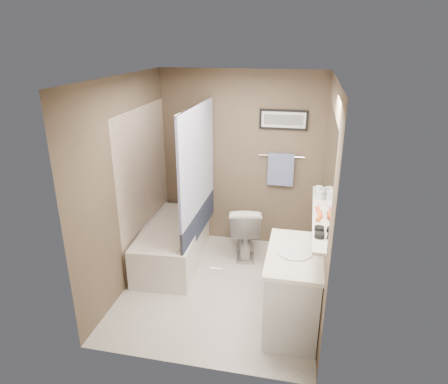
% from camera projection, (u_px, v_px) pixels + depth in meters
% --- Properties ---
extents(ground, '(2.50, 2.50, 0.00)m').
position_uv_depth(ground, '(221.00, 287.00, 4.73)').
color(ground, beige).
rests_on(ground, ground).
extents(ceiling, '(2.20, 2.50, 0.04)m').
position_uv_depth(ceiling, '(221.00, 79.00, 3.87)').
color(ceiling, silver).
rests_on(ceiling, wall_back).
extents(wall_back, '(2.20, 0.04, 2.40)m').
position_uv_depth(wall_back, '(241.00, 161.00, 5.42)').
color(wall_back, brown).
rests_on(wall_back, ground).
extents(wall_front, '(2.20, 0.04, 2.40)m').
position_uv_depth(wall_front, '(188.00, 247.00, 3.18)').
color(wall_front, brown).
rests_on(wall_front, ground).
extents(wall_left, '(0.04, 2.50, 2.40)m').
position_uv_depth(wall_left, '(128.00, 185.00, 4.51)').
color(wall_left, brown).
rests_on(wall_left, ground).
extents(wall_right, '(0.04, 2.50, 2.40)m').
position_uv_depth(wall_right, '(324.00, 201.00, 4.09)').
color(wall_right, brown).
rests_on(wall_right, ground).
extents(tile_surround, '(0.02, 1.55, 2.00)m').
position_uv_depth(tile_surround, '(145.00, 187.00, 5.04)').
color(tile_surround, beige).
rests_on(tile_surround, wall_left).
extents(curtain_rod, '(0.02, 1.55, 0.02)m').
position_uv_depth(curtain_rod, '(196.00, 105.00, 4.53)').
color(curtain_rod, silver).
rests_on(curtain_rod, wall_left).
extents(curtain_upper, '(0.03, 1.45, 1.28)m').
position_uv_depth(curtain_upper, '(197.00, 160.00, 4.76)').
color(curtain_upper, white).
rests_on(curtain_upper, curtain_rod).
extents(curtain_lower, '(0.03, 1.45, 0.36)m').
position_uv_depth(curtain_lower, '(199.00, 222.00, 5.06)').
color(curtain_lower, '#21293E').
rests_on(curtain_lower, curtain_rod).
extents(mirror, '(0.02, 1.60, 1.00)m').
position_uv_depth(mirror, '(329.00, 166.00, 3.80)').
color(mirror, silver).
rests_on(mirror, wall_right).
extents(shelf, '(0.12, 1.60, 0.03)m').
position_uv_depth(shelf, '(319.00, 215.00, 4.00)').
color(shelf, silver).
rests_on(shelf, wall_right).
extents(towel_bar, '(0.60, 0.02, 0.02)m').
position_uv_depth(towel_bar, '(282.00, 156.00, 5.26)').
color(towel_bar, silver).
rests_on(towel_bar, wall_back).
extents(towel, '(0.34, 0.05, 0.44)m').
position_uv_depth(towel, '(281.00, 170.00, 5.31)').
color(towel, '#92A3D5').
rests_on(towel, towel_bar).
extents(art_frame, '(0.62, 0.02, 0.26)m').
position_uv_depth(art_frame, '(284.00, 120.00, 5.11)').
color(art_frame, black).
rests_on(art_frame, wall_back).
extents(art_mat, '(0.56, 0.00, 0.20)m').
position_uv_depth(art_mat, '(284.00, 120.00, 5.09)').
color(art_mat, white).
rests_on(art_mat, art_frame).
extents(art_image, '(0.50, 0.00, 0.13)m').
position_uv_depth(art_image, '(283.00, 120.00, 5.09)').
color(art_image, '#595959').
rests_on(art_image, art_mat).
extents(door, '(0.80, 0.02, 2.00)m').
position_uv_depth(door, '(255.00, 277.00, 3.13)').
color(door, silver).
rests_on(door, wall_front).
extents(door_handle, '(0.10, 0.02, 0.02)m').
position_uv_depth(door_handle, '(216.00, 269.00, 3.24)').
color(door_handle, silver).
rests_on(door_handle, door).
extents(bathtub, '(0.81, 1.55, 0.50)m').
position_uv_depth(bathtub, '(173.00, 243.00, 5.22)').
color(bathtub, white).
rests_on(bathtub, ground).
extents(tub_rim, '(0.56, 1.36, 0.02)m').
position_uv_depth(tub_rim, '(172.00, 226.00, 5.13)').
color(tub_rim, white).
rests_on(tub_rim, bathtub).
extents(toilet, '(0.52, 0.77, 0.73)m').
position_uv_depth(toilet, '(245.00, 229.00, 5.34)').
color(toilet, silver).
rests_on(toilet, ground).
extents(vanity, '(0.52, 0.91, 0.80)m').
position_uv_depth(vanity, '(294.00, 292.00, 3.97)').
color(vanity, silver).
rests_on(vanity, ground).
extents(countertop, '(0.54, 0.96, 0.04)m').
position_uv_depth(countertop, '(296.00, 255.00, 3.82)').
color(countertop, white).
rests_on(countertop, vanity).
extents(sink_basin, '(0.34, 0.34, 0.01)m').
position_uv_depth(sink_basin, '(295.00, 252.00, 3.81)').
color(sink_basin, silver).
rests_on(sink_basin, countertop).
extents(faucet_spout, '(0.02, 0.02, 0.10)m').
position_uv_depth(faucet_spout, '(316.00, 250.00, 3.75)').
color(faucet_spout, white).
rests_on(faucet_spout, countertop).
extents(faucet_knob, '(0.05, 0.05, 0.05)m').
position_uv_depth(faucet_knob, '(316.00, 247.00, 3.85)').
color(faucet_knob, silver).
rests_on(faucet_knob, countertop).
extents(candle_bowl_near, '(0.09, 0.09, 0.04)m').
position_uv_depth(candle_bowl_near, '(319.00, 235.00, 3.51)').
color(candle_bowl_near, black).
rests_on(candle_bowl_near, shelf).
extents(candle_bowl_far, '(0.09, 0.09, 0.04)m').
position_uv_depth(candle_bowl_far, '(319.00, 229.00, 3.63)').
color(candle_bowl_far, black).
rests_on(candle_bowl_far, shelf).
extents(hair_brush_front, '(0.07, 0.22, 0.04)m').
position_uv_depth(hair_brush_front, '(319.00, 216.00, 3.88)').
color(hair_brush_front, '#D75E1E').
rests_on(hair_brush_front, shelf).
extents(hair_brush_back, '(0.07, 0.22, 0.04)m').
position_uv_depth(hair_brush_back, '(319.00, 212.00, 3.97)').
color(hair_brush_back, '#DC461F').
rests_on(hair_brush_back, shelf).
extents(pink_comb, '(0.05, 0.16, 0.01)m').
position_uv_depth(pink_comb, '(319.00, 206.00, 4.15)').
color(pink_comb, pink).
rests_on(pink_comb, shelf).
extents(glass_jar, '(0.08, 0.08, 0.10)m').
position_uv_depth(glass_jar, '(319.00, 191.00, 4.45)').
color(glass_jar, silver).
rests_on(glass_jar, shelf).
extents(soap_bottle, '(0.07, 0.07, 0.15)m').
position_uv_depth(soap_bottle, '(319.00, 192.00, 4.33)').
color(soap_bottle, '#999999').
rests_on(soap_bottle, shelf).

